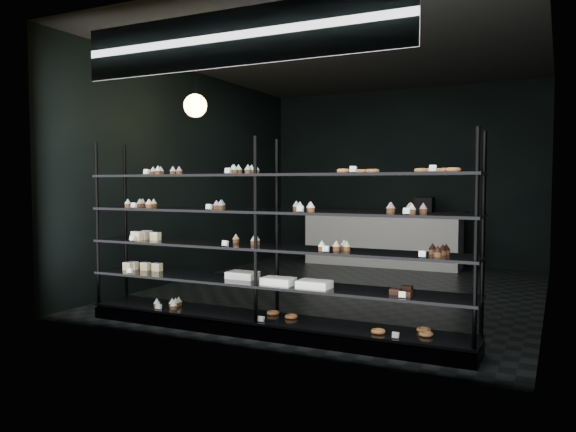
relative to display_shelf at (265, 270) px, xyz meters
The scene contains 5 objects.
room 2.64m from the display_shelf, 91.34° to the left, with size 5.01×6.01×3.20m.
display_shelf is the anchor object (origin of this frame).
signage 2.17m from the display_shelf, 96.86° to the right, with size 3.30×0.05×0.50m.
pendant_lamp 2.66m from the display_shelf, 144.97° to the left, with size 0.29×0.29×0.87m.
service_counter 4.96m from the display_shelf, 93.15° to the left, with size 2.85×0.65×1.23m.
Camera 1 is at (2.63, -7.23, 1.47)m, focal length 35.00 mm.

